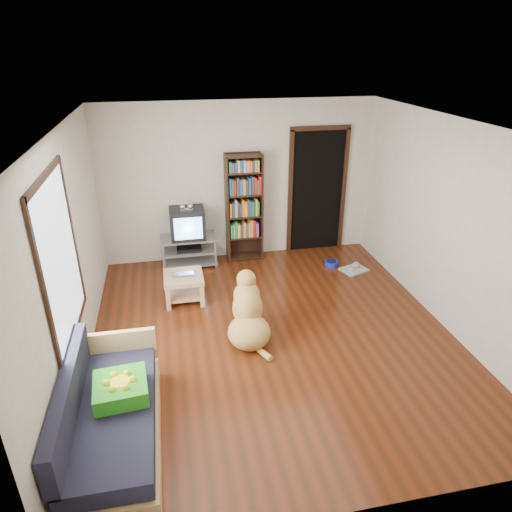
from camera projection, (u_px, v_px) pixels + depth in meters
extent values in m
plane|color=#501E0D|center=(273.00, 334.00, 5.84)|extent=(5.00, 5.00, 0.00)
plane|color=white|center=(277.00, 126.00, 4.73)|extent=(5.00, 5.00, 0.00)
plane|color=beige|center=(239.00, 182.00, 7.50)|extent=(4.50, 0.00, 4.50)
plane|color=beige|center=(362.00, 385.00, 3.07)|extent=(4.50, 0.00, 4.50)
plane|color=beige|center=(71.00, 258.00, 4.88)|extent=(0.00, 5.00, 5.00)
plane|color=beige|center=(450.00, 227.00, 5.69)|extent=(0.00, 5.00, 5.00)
cube|color=green|center=(121.00, 388.00, 4.20)|extent=(0.52, 0.52, 0.16)
imported|color=silver|center=(183.00, 276.00, 6.41)|extent=(0.31, 0.20, 0.02)
cylinder|color=navy|center=(331.00, 263.00, 7.61)|extent=(0.22, 0.22, 0.08)
cube|color=#A4A4A4|center=(354.00, 270.00, 7.45)|extent=(0.48, 0.44, 0.03)
cube|color=white|center=(60.00, 261.00, 4.36)|extent=(0.02, 1.30, 1.60)
cube|color=black|center=(44.00, 177.00, 4.01)|extent=(0.03, 1.42, 0.06)
cube|color=black|center=(75.00, 332.00, 4.71)|extent=(0.03, 1.42, 0.06)
cube|color=black|center=(45.00, 297.00, 3.74)|extent=(0.03, 0.06, 1.70)
cube|color=black|center=(72.00, 233.00, 4.98)|extent=(0.03, 0.06, 1.70)
cube|color=black|center=(317.00, 192.00, 7.84)|extent=(0.90, 0.02, 2.10)
cube|color=black|center=(290.00, 194.00, 7.74)|extent=(0.07, 0.05, 2.14)
cube|color=black|center=(344.00, 191.00, 7.91)|extent=(0.07, 0.05, 2.14)
cube|color=black|center=(321.00, 128.00, 7.36)|extent=(1.03, 0.05, 0.07)
cube|color=#99999E|center=(188.00, 238.00, 7.47)|extent=(0.90, 0.45, 0.04)
cube|color=#99999E|center=(189.00, 251.00, 7.57)|extent=(0.86, 0.42, 0.03)
cube|color=#99999E|center=(190.00, 261.00, 7.65)|extent=(0.90, 0.45, 0.04)
cylinder|color=#99999E|center=(164.00, 258.00, 7.31)|extent=(0.04, 0.04, 0.50)
cylinder|color=#99999E|center=(216.00, 254.00, 7.46)|extent=(0.04, 0.04, 0.50)
cylinder|color=#99999E|center=(163.00, 248.00, 7.67)|extent=(0.04, 0.04, 0.50)
cylinder|color=#99999E|center=(213.00, 244.00, 7.82)|extent=(0.04, 0.04, 0.50)
cube|color=black|center=(189.00, 248.00, 7.55)|extent=(0.40, 0.30, 0.07)
cube|color=black|center=(187.00, 223.00, 7.36)|extent=(0.55, 0.48, 0.48)
cube|color=black|center=(186.00, 219.00, 7.54)|extent=(0.40, 0.14, 0.36)
cube|color=#8CBFF2|center=(188.00, 229.00, 7.14)|extent=(0.44, 0.02, 0.36)
cube|color=silver|center=(186.00, 209.00, 7.21)|extent=(0.20, 0.07, 0.02)
sphere|color=silver|center=(182.00, 207.00, 7.18)|extent=(0.09, 0.09, 0.09)
sphere|color=silver|center=(190.00, 206.00, 7.20)|extent=(0.09, 0.09, 0.09)
cube|color=black|center=(227.00, 209.00, 7.49)|extent=(0.03, 0.30, 1.80)
cube|color=black|center=(261.00, 207.00, 7.59)|extent=(0.03, 0.30, 1.80)
cube|color=black|center=(243.00, 205.00, 7.66)|extent=(0.60, 0.02, 1.80)
cube|color=black|center=(245.00, 256.00, 7.91)|extent=(0.56, 0.28, 0.02)
cube|color=black|center=(244.00, 236.00, 7.75)|extent=(0.56, 0.28, 0.03)
cube|color=black|center=(244.00, 215.00, 7.60)|extent=(0.56, 0.28, 0.02)
cube|color=black|center=(244.00, 194.00, 7.44)|extent=(0.56, 0.28, 0.02)
cube|color=black|center=(244.00, 172.00, 7.28)|extent=(0.56, 0.28, 0.02)
cube|color=black|center=(243.00, 156.00, 7.17)|extent=(0.56, 0.28, 0.02)
cube|color=tan|center=(116.00, 433.00, 4.22)|extent=(0.80, 1.80, 0.22)
cube|color=#1E1E2D|center=(113.00, 415.00, 4.13)|extent=(0.74, 1.74, 0.18)
cube|color=#1E1E2D|center=(68.00, 397.00, 3.95)|extent=(0.12, 1.74, 0.40)
cube|color=tan|center=(117.00, 344.00, 4.82)|extent=(0.80, 0.06, 0.30)
cube|color=tan|center=(183.00, 277.00, 6.46)|extent=(0.55, 0.55, 0.06)
cube|color=tan|center=(185.00, 294.00, 6.57)|extent=(0.45, 0.45, 0.03)
cube|color=tan|center=(168.00, 299.00, 6.29)|extent=(0.06, 0.06, 0.34)
cube|color=tan|center=(202.00, 296.00, 6.38)|extent=(0.06, 0.06, 0.34)
cube|color=tan|center=(167.00, 283.00, 6.71)|extent=(0.06, 0.06, 0.34)
cube|color=tan|center=(199.00, 280.00, 6.79)|extent=(0.06, 0.06, 0.34)
ellipsoid|color=#BB8448|center=(249.00, 332.00, 5.60)|extent=(0.58, 0.63, 0.39)
ellipsoid|color=tan|center=(248.00, 308.00, 5.69)|extent=(0.42, 0.45, 0.52)
ellipsoid|color=#BC8948|center=(247.00, 295.00, 5.73)|extent=(0.36, 0.33, 0.37)
ellipsoid|color=#BB7D48|center=(246.00, 279.00, 5.71)|extent=(0.27, 0.29, 0.23)
ellipsoid|color=#B99347|center=(245.00, 276.00, 5.83)|extent=(0.12, 0.21, 0.09)
sphere|color=black|center=(245.00, 273.00, 5.92)|extent=(0.05, 0.05, 0.05)
ellipsoid|color=#D98E53|center=(239.00, 282.00, 5.66)|extent=(0.07, 0.08, 0.16)
ellipsoid|color=#B79946|center=(254.00, 281.00, 5.68)|extent=(0.07, 0.08, 0.16)
cylinder|color=#D68C52|center=(240.00, 311.00, 5.95)|extent=(0.10, 0.13, 0.43)
cylinder|color=tan|center=(253.00, 310.00, 5.96)|extent=(0.10, 0.13, 0.43)
sphere|color=#C4874B|center=(240.00, 321.00, 6.07)|extent=(0.11, 0.11, 0.11)
sphere|color=tan|center=(252.00, 320.00, 6.09)|extent=(0.11, 0.11, 0.11)
cylinder|color=gold|center=(261.00, 352.00, 5.46)|extent=(0.22, 0.37, 0.09)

